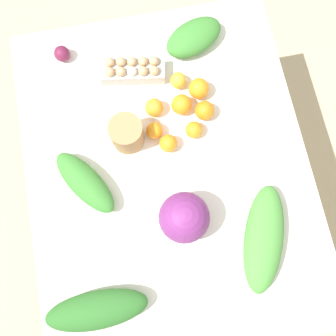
% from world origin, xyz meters
% --- Properties ---
extents(ground_plane, '(8.00, 8.00, 0.00)m').
position_xyz_m(ground_plane, '(0.00, 0.00, 0.00)').
color(ground_plane, '#C6B289').
extents(dining_table, '(1.37, 1.08, 0.76)m').
position_xyz_m(dining_table, '(0.00, 0.00, 0.67)').
color(dining_table, silver).
rests_on(dining_table, ground_plane).
extents(cabbage_purple, '(0.18, 0.18, 0.18)m').
position_xyz_m(cabbage_purple, '(-0.20, -0.02, 0.85)').
color(cabbage_purple, '#7A2D75').
rests_on(cabbage_purple, dining_table).
extents(egg_carton, '(0.13, 0.27, 0.09)m').
position_xyz_m(egg_carton, '(0.41, 0.06, 0.80)').
color(egg_carton, '#B7B7B2').
rests_on(egg_carton, dining_table).
extents(paper_bag, '(0.13, 0.13, 0.13)m').
position_xyz_m(paper_bag, '(0.15, 0.13, 0.82)').
color(paper_bag, '#A87F51').
rests_on(paper_bag, dining_table).
extents(greens_bunch_chard, '(0.41, 0.27, 0.10)m').
position_xyz_m(greens_bunch_chard, '(-0.32, -0.28, 0.81)').
color(greens_bunch_chard, '#4C933D').
rests_on(greens_bunch_chard, dining_table).
extents(greens_bunch_kale, '(0.31, 0.26, 0.09)m').
position_xyz_m(greens_bunch_kale, '(0.00, 0.31, 0.80)').
color(greens_bunch_kale, '#3D8433').
rests_on(greens_bunch_kale, dining_table).
extents(greens_bunch_beet_tops, '(0.23, 0.29, 0.09)m').
position_xyz_m(greens_bunch_beet_tops, '(0.51, -0.21, 0.80)').
color(greens_bunch_beet_tops, '#3D8433').
rests_on(greens_bunch_beet_tops, dining_table).
extents(greens_bunch_scallion, '(0.13, 0.36, 0.10)m').
position_xyz_m(greens_bunch_scallion, '(-0.45, 0.33, 0.81)').
color(greens_bunch_scallion, '#2D6B28').
rests_on(greens_bunch_scallion, dining_table).
extents(beet_root, '(0.06, 0.06, 0.06)m').
position_xyz_m(beet_root, '(0.55, 0.33, 0.79)').
color(beet_root, maroon).
rests_on(beet_root, dining_table).
extents(orange_0, '(0.08, 0.08, 0.08)m').
position_xyz_m(orange_0, '(0.23, -0.10, 0.80)').
color(orange_0, orange).
rests_on(orange_0, dining_table).
extents(orange_1, '(0.07, 0.07, 0.07)m').
position_xyz_m(orange_1, '(0.24, 0.01, 0.79)').
color(orange_1, orange).
rests_on(orange_1, dining_table).
extents(orange_2, '(0.07, 0.07, 0.07)m').
position_xyz_m(orange_2, '(0.09, -0.02, 0.79)').
color(orange_2, orange).
rests_on(orange_2, dining_table).
extents(orange_3, '(0.07, 0.07, 0.07)m').
position_xyz_m(orange_3, '(0.13, -0.13, 0.79)').
color(orange_3, orange).
rests_on(orange_3, dining_table).
extents(orange_4, '(0.07, 0.07, 0.07)m').
position_xyz_m(orange_4, '(0.15, 0.02, 0.79)').
color(orange_4, orange).
rests_on(orange_4, dining_table).
extents(orange_5, '(0.08, 0.08, 0.08)m').
position_xyz_m(orange_5, '(0.19, -0.18, 0.80)').
color(orange_5, orange).
rests_on(orange_5, dining_table).
extents(orange_6, '(0.07, 0.07, 0.07)m').
position_xyz_m(orange_6, '(0.34, -0.11, 0.79)').
color(orange_6, '#F9A833').
rests_on(orange_6, dining_table).
extents(orange_7, '(0.08, 0.08, 0.08)m').
position_xyz_m(orange_7, '(0.29, -0.18, 0.80)').
color(orange_7, orange).
rests_on(orange_7, dining_table).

